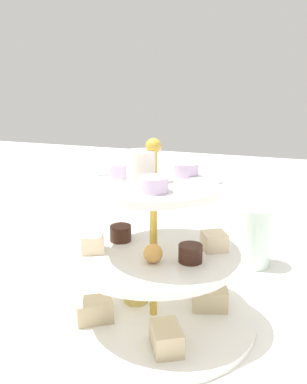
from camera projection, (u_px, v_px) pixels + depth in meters
name	position (u px, v px, depth m)	size (l,w,h in m)	color
ground_plane	(153.00, 320.00, 0.62)	(2.40, 2.40, 0.00)	white
tiered_serving_stand	(153.00, 268.00, 0.60)	(0.28, 0.28, 0.25)	white
butter_knife_left	(49.00, 246.00, 0.86)	(0.17, 0.01, 0.00)	silver
water_glass_mid_back	(254.00, 237.00, 0.78)	(0.06, 0.06, 0.11)	silver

